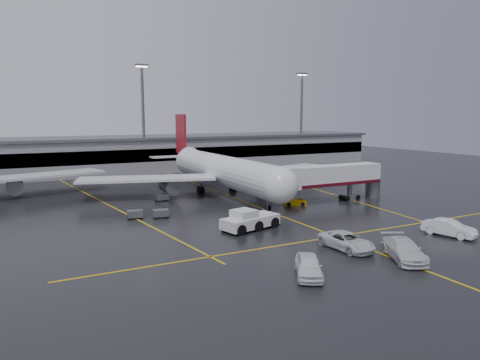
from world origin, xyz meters
TOP-DOWN VIEW (x-y plane):
  - ground at (0.00, 0.00)m, footprint 220.00×220.00m
  - apron_line_centre at (0.00, 0.00)m, footprint 0.25×90.00m
  - apron_line_stop at (0.00, -22.00)m, footprint 60.00×0.25m
  - apron_line_left at (-20.00, 10.00)m, footprint 9.99×69.35m
  - apron_line_right at (18.00, 10.00)m, footprint 7.57×69.64m
  - terminal at (0.00, 47.93)m, footprint 122.00×19.00m
  - light_mast_mid at (-5.00, 42.00)m, footprint 3.00×1.20m
  - light_mast_right at (40.00, 42.00)m, footprint 3.00×1.20m
  - main_airliner at (0.00, 9.70)m, footprint 48.80×45.60m
  - jet_bridge at (11.87, -6.00)m, footprint 19.90×3.40m
  - pushback_tractor at (-7.29, -14.72)m, footprint 7.89×4.79m
  - belt_loader at (5.73, -5.42)m, footprint 3.50×2.46m
  - service_van_a at (-2.13, -26.23)m, footprint 3.34×6.52m
  - service_van_b at (0.64, -31.11)m, footprint 5.32×7.14m
  - service_van_c at (11.64, -27.63)m, footprint 3.55×6.07m
  - service_van_d at (-10.05, -30.52)m, footprint 4.60×5.71m
  - baggage_cart_a at (-14.95, -3.94)m, footprint 2.23×1.69m
  - baggage_cart_b at (-18.19, -2.85)m, footprint 2.18×1.60m
  - baggage_cart_c at (-11.44, 7.29)m, footprint 2.13×1.51m

SIDE VIEW (x-z plane):
  - ground at x=0.00m, z-range 0.00..0.00m
  - apron_line_centre at x=0.00m, z-range 0.00..0.02m
  - apron_line_stop at x=0.00m, z-range 0.00..0.02m
  - apron_line_left at x=-20.00m, z-range 0.00..0.02m
  - apron_line_right at x=18.00m, z-range 0.00..0.02m
  - belt_loader at x=5.73m, z-range -0.52..1.52m
  - baggage_cart_a at x=-14.95m, z-range 0.07..1.19m
  - baggage_cart_b at x=-18.19m, z-range 0.07..1.19m
  - baggage_cart_c at x=-11.44m, z-range 0.07..1.19m
  - service_van_a at x=-2.13m, z-range 0.00..1.76m
  - service_van_d at x=-10.05m, z-range 0.00..1.83m
  - service_van_c at x=11.64m, z-range 0.00..1.89m
  - service_van_b at x=0.64m, z-range 0.00..1.92m
  - pushback_tractor at x=-7.29m, z-range -0.27..2.37m
  - jet_bridge at x=11.87m, z-range 0.91..6.96m
  - main_airliner at x=0.00m, z-range -2.84..11.26m
  - terminal at x=0.00m, z-range 0.02..8.62m
  - light_mast_mid at x=-5.00m, z-range 1.75..27.20m
  - light_mast_right at x=40.00m, z-range 1.75..27.20m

